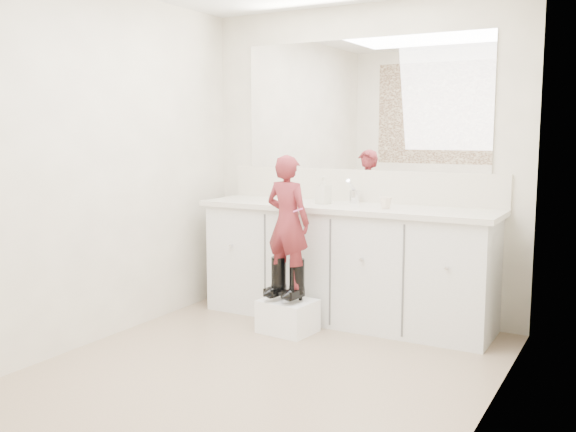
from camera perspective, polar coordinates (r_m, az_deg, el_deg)
The scene contains 18 objects.
floor at distance 3.98m, azimuth -2.33°, elevation -13.65°, with size 3.00×3.00×0.00m, color #847156.
wall_back at distance 5.06m, azimuth 6.53°, elevation 4.79°, with size 2.60×2.60×0.00m, color #BEB5A2.
wall_front at distance 2.57m, azimuth -20.23°, elevation 1.74°, with size 2.60×2.60×0.00m, color #BEB5A2.
wall_left at distance 4.54m, azimuth -16.61°, elevation 4.21°, with size 3.00×3.00×0.00m, color #BEB5A2.
wall_right at distance 3.24m, azimuth 17.62°, elevation 2.96°, with size 3.00×3.00×0.00m, color #BEB5A2.
vanity_cabinet at distance 4.90m, azimuth 5.15°, elevation -4.42°, with size 2.20×0.55×0.85m, color silver.
countertop at distance 4.82m, azimuth 5.14°, elevation 0.73°, with size 2.28×0.58×0.04m, color beige.
backsplash at distance 5.05m, azimuth 6.43°, elevation 2.69°, with size 2.28×0.03×0.25m, color beige.
mirror at distance 5.04m, azimuth 6.55°, elevation 9.78°, with size 2.00×0.02×1.00m, color white.
dot_panel at distance 2.57m, azimuth -20.52°, elevation 11.78°, with size 2.00×0.01×1.20m, color #472819.
faucet at distance 4.96m, azimuth 5.93°, elevation 1.73°, with size 0.08×0.08×0.10m, color silver.
cup at distance 4.63m, azimuth 8.67°, elevation 1.17°, with size 0.09×0.09×0.08m, color beige.
soap_bottle at distance 4.88m, azimuth 3.15°, elevation 2.31°, with size 0.09×0.10×0.21m, color beige.
step_stool at distance 4.67m, azimuth -0.02°, elevation -8.89°, with size 0.37×0.31×0.24m, color white.
boot_left at distance 4.64m, azimuth -0.84°, elevation -5.54°, with size 0.11×0.20×0.31m, color black, non-canonical shape.
boot_right at distance 4.57m, azimuth 0.80°, elevation -5.75°, with size 0.11×0.20×0.31m, color black, non-canonical shape.
toddler at distance 4.52m, azimuth -0.02°, elevation -0.50°, with size 0.34×0.23×0.94m, color #AE353A.
toothbrush at distance 4.45m, azimuth 0.58°, elevation 0.41°, with size 0.01×0.01×0.14m, color #E85AAA.
Camera 1 is at (1.94, -3.16, 1.44)m, focal length 40.00 mm.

